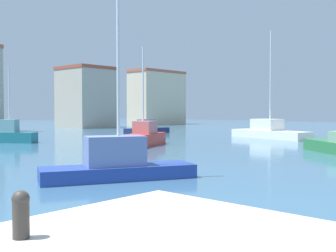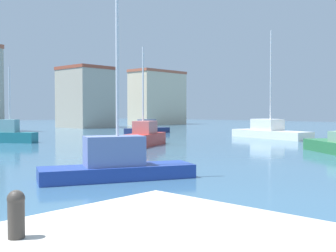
{
  "view_description": "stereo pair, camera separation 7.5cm",
  "coord_description": "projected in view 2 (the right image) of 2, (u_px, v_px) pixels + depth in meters",
  "views": [
    {
      "loc": [
        -4.13,
        -6.88,
        2.7
      ],
      "look_at": [
        19.87,
        14.96,
        1.5
      ],
      "focal_mm": 44.75,
      "sensor_mm": 36.0,
      "label": 1
    },
    {
      "loc": [
        -4.08,
        -6.94,
        2.7
      ],
      "look_at": [
        19.87,
        14.96,
        1.5
      ],
      "focal_mm": 44.75,
      "sensor_mm": 36.0,
      "label": 2
    }
  ],
  "objects": [
    {
      "name": "sailboat_blue_outer_mooring",
      "position": [
        116.0,
        163.0,
        16.38
      ],
      "size": [
        6.12,
        4.21,
        9.19
      ],
      "color": "#233D93",
      "rests_on": "water"
    },
    {
      "name": "waterfront_apartments",
      "position": [
        86.0,
        97.0,
        66.3
      ],
      "size": [
        6.79,
        7.48,
        9.59
      ],
      "color": "#B2A893",
      "rests_on": "ground"
    },
    {
      "name": "motorboat_navy_near_pier",
      "position": [
        147.0,
        129.0,
        49.73
      ],
      "size": [
        6.01,
        1.94,
        1.67
      ],
      "color": "#19234C",
      "rests_on": "water"
    },
    {
      "name": "sailboat_red_inner_mooring",
      "position": [
        144.0,
        137.0,
        32.05
      ],
      "size": [
        5.97,
        4.06,
        7.55
      ],
      "color": "#B22823",
      "rests_on": "water"
    },
    {
      "name": "water",
      "position": [
        78.0,
        145.0,
        32.34
      ],
      "size": [
        160.0,
        160.0,
        0.0
      ],
      "primitive_type": "plane",
      "color": "#38607F",
      "rests_on": "ground"
    },
    {
      "name": "sailboat_white_distant_north",
      "position": [
        269.0,
        131.0,
        40.79
      ],
      "size": [
        4.4,
        8.96,
        10.43
      ],
      "color": "white",
      "rests_on": "water"
    },
    {
      "name": "warehouse_block",
      "position": [
        158.0,
        98.0,
        80.21
      ],
      "size": [
        11.21,
        5.27,
        10.32
      ],
      "color": "beige",
      "rests_on": "ground"
    },
    {
      "name": "sailboat_teal_distant_east",
      "position": [
        10.0,
        135.0,
        35.1
      ],
      "size": [
        3.47,
        4.45,
        6.41
      ],
      "color": "#1E707A",
      "rests_on": "water"
    },
    {
      "name": "mooring_bollard",
      "position": [
        16.0,
        212.0,
        5.39
      ],
      "size": [
        0.23,
        0.23,
        0.63
      ],
      "color": "#38332D",
      "rests_on": "pier_quay"
    }
  ]
}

